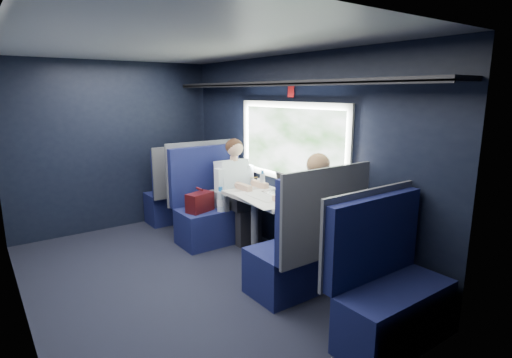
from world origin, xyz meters
TOP-DOWN VIEW (x-y plane):
  - ground at (0.00, 0.00)m, footprint 2.80×4.20m
  - room_shell at (0.02, 0.00)m, footprint 3.00×4.40m
  - table at (1.03, 0.00)m, footprint 0.62×1.00m
  - seat_bay_near at (0.84, 0.87)m, footprint 1.04×0.62m
  - seat_bay_far at (0.85, -0.87)m, footprint 1.04×0.62m
  - seat_row_front at (0.85, 1.80)m, footprint 1.04×0.51m
  - seat_row_back at (0.85, -1.80)m, footprint 1.04×0.51m
  - man at (1.10, 0.70)m, footprint 0.53×0.56m
  - woman at (1.10, -0.71)m, footprint 0.53×0.56m
  - papers at (0.99, -0.11)m, footprint 0.65×0.86m
  - laptop at (1.24, -0.01)m, footprint 0.27×0.34m
  - bottle_small at (1.23, 0.33)m, footprint 0.06×0.06m
  - cup at (1.27, 0.44)m, footprint 0.07×0.07m

SIDE VIEW (x-z plane):
  - ground at x=0.00m, z-range -0.01..0.00m
  - seat_row_front at x=0.85m, z-range -0.17..0.99m
  - seat_row_back at x=0.85m, z-range -0.17..0.99m
  - seat_bay_far at x=0.85m, z-range -0.22..1.04m
  - seat_bay_near at x=0.84m, z-range -0.21..1.05m
  - table at x=1.03m, z-range 0.29..1.03m
  - man at x=1.10m, z-range 0.06..1.38m
  - woman at x=1.10m, z-range 0.07..1.39m
  - papers at x=0.99m, z-range 0.74..0.75m
  - cup at x=1.27m, z-range 0.74..0.83m
  - laptop at x=1.24m, z-range 0.69..0.92m
  - bottle_small at x=1.23m, z-range 0.73..0.94m
  - room_shell at x=0.02m, z-range 0.28..2.68m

